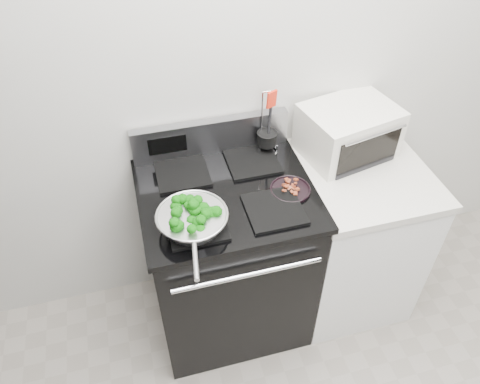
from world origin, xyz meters
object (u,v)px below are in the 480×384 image
object	(u,v)px
utensil_holder	(267,141)
skillet	(192,219)
toaster_oven	(348,131)
gas_range	(228,257)
bacon_plate	(290,188)

from	to	relation	value
utensil_holder	skillet	bearing A→B (deg)	-159.37
toaster_oven	utensil_holder	bearing A→B (deg)	158.71
gas_range	toaster_oven	xyz separation A→B (m)	(0.66, 0.16, 0.56)
bacon_plate	utensil_holder	world-z (taller)	utensil_holder
gas_range	bacon_plate	size ratio (longest dim) A/B	6.15
skillet	toaster_oven	xyz separation A→B (m)	(0.84, 0.35, 0.05)
skillet	bacon_plate	bearing A→B (deg)	20.89
gas_range	toaster_oven	size ratio (longest dim) A/B	2.30
skillet	toaster_oven	bearing A→B (deg)	29.99
skillet	utensil_holder	distance (m)	0.61
skillet	bacon_plate	world-z (taller)	skillet
skillet	toaster_oven	world-z (taller)	toaster_oven
toaster_oven	skillet	bearing A→B (deg)	-169.72
utensil_holder	toaster_oven	bearing A→B (deg)	-31.06
gas_range	toaster_oven	bearing A→B (deg)	14.08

